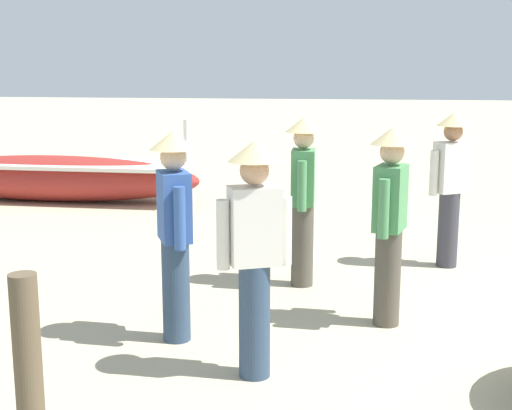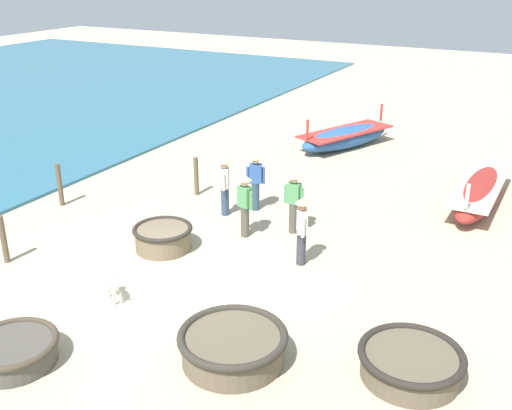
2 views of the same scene
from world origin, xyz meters
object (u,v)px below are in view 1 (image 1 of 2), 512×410
Objects in this scene: fisherman_by_coracle at (175,223)px; fisherman_hauling at (390,214)px; fisherman_crouching at (451,180)px; fisherman_standing_right at (254,245)px; fisherman_with_hat at (303,191)px; mooring_post_inland at (29,386)px; long_boat_green_hull at (52,177)px.

fisherman_by_coracle and fisherman_hauling have the same top height.
fisherman_standing_right is at bearing 151.25° from fisherman_crouching.
fisherman_hauling and fisherman_with_hat have the same top height.
fisherman_crouching reaches higher than mooring_post_inland.
fisherman_crouching is at bearing -28.75° from fisherman_standing_right.
fisherman_hauling is at bearing -141.26° from fisherman_with_hat.
fisherman_standing_right and fisherman_hauling have the same top height.
fisherman_crouching is (0.90, -1.51, 0.00)m from fisherman_with_hat.
fisherman_with_hat reaches higher than long_boat_green_hull.
mooring_post_inland is (-3.70, 1.08, -0.37)m from fisherman_with_hat.
fisherman_by_coracle is at bearing -147.79° from long_boat_green_hull.
fisherman_hauling is at bearing -39.45° from fisherman_standing_right.
fisherman_crouching is at bearing -117.38° from long_boat_green_hull.
mooring_post_inland is at bearing -156.82° from long_boat_green_hull.
fisherman_by_coracle is 1.43× the size of mooring_post_inland.
fisherman_crouching is (2.48, -2.39, 0.00)m from fisherman_by_coracle.
fisherman_with_hat is at bearing 38.74° from fisherman_hauling.
fisherman_with_hat is (1.58, -0.88, 0.00)m from fisherman_by_coracle.
fisherman_hauling is at bearing -133.77° from long_boat_green_hull.
fisherman_crouching is (-3.04, -5.86, 0.57)m from long_boat_green_hull.
fisherman_hauling is (0.59, -1.67, 0.00)m from fisherman_by_coracle.
fisherman_standing_right is 1.84m from mooring_post_inland.
fisherman_with_hat is 1.43× the size of mooring_post_inland.
fisherman_by_coracle is 1.00× the size of fisherman_with_hat.
fisherman_with_hat is at bearing -16.27° from mooring_post_inland.
fisherman_with_hat is at bearing -4.41° from fisherman_standing_right.
fisherman_crouching reaches higher than long_boat_green_hull.
long_boat_green_hull is 7.15m from fisherman_hauling.
long_boat_green_hull is at bearing 47.84° from fisherman_with_hat.
fisherman_by_coracle and fisherman_crouching have the same top height.
fisherman_hauling is 2.02m from fisherman_crouching.
fisherman_by_coracle is at bearing 109.37° from fisherman_hauling.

